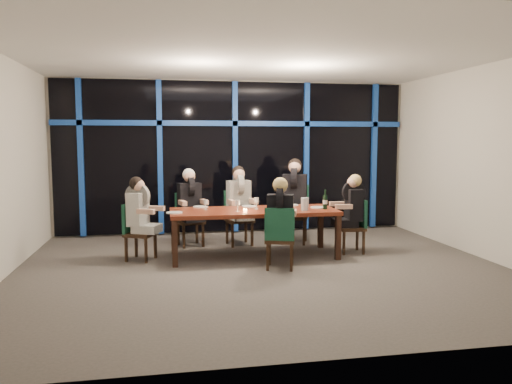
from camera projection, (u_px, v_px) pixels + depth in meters
room at (264, 127)px, 6.92m from camera, size 7.04×7.00×3.02m
window_wall at (235, 155)px, 9.84m from camera, size 6.86×0.43×2.94m
dining_table at (254, 214)px, 7.84m from camera, size 2.60×1.00×0.75m
chair_far_left at (189, 216)px, 8.72m from camera, size 0.52×0.52×0.92m
chair_far_mid at (238, 214)px, 8.81m from camera, size 0.50×0.50×0.95m
chair_far_right at (295, 210)px, 8.99m from camera, size 0.61×0.61×1.03m
chair_end_left at (136, 228)px, 7.64m from camera, size 0.54×0.54×0.88m
chair_end_right at (356, 223)px, 8.15m from camera, size 0.43×0.43×0.88m
chair_near_mid at (280, 235)px, 7.06m from camera, size 0.52×0.52×0.90m
diner_far_left at (190, 196)px, 8.61m from camera, size 0.52×0.62×0.90m
diner_far_mid at (239, 194)px, 8.69m from camera, size 0.51×0.62×0.92m
diner_far_right at (294, 188)px, 8.86m from camera, size 0.62×0.70×1.00m
diner_end_left at (140, 206)px, 7.59m from camera, size 0.60×0.55×0.85m
diner_end_right at (352, 202)px, 8.10m from camera, size 0.56×0.45×0.85m
diner_near_mid at (280, 209)px, 7.10m from camera, size 0.53×0.61×0.87m
plate_far_left at (200, 207)px, 8.12m from camera, size 0.24×0.24×0.01m
plate_far_mid at (249, 206)px, 8.18m from camera, size 0.24×0.24×0.01m
plate_far_right at (291, 205)px, 8.33m from camera, size 0.24×0.24×0.01m
plate_end_left at (174, 213)px, 7.47m from camera, size 0.24×0.24×0.01m
plate_end_right at (318, 207)px, 8.04m from camera, size 0.24×0.24×0.01m
plate_near_mid at (283, 211)px, 7.67m from camera, size 0.24×0.24×0.01m
wine_bottle at (325, 202)px, 7.89m from camera, size 0.07×0.07×0.31m
water_pitcher at (304, 204)px, 7.74m from camera, size 0.12×0.11×0.20m
tea_light at (245, 210)px, 7.64m from camera, size 0.06×0.06×0.03m
wine_glass_a at (238, 203)px, 7.62m from camera, size 0.07×0.07×0.18m
wine_glass_b at (256, 201)px, 7.89m from camera, size 0.07×0.07×0.18m
wine_glass_c at (281, 202)px, 7.85m from camera, size 0.06×0.06×0.16m
wine_glass_d at (206, 202)px, 7.81m from camera, size 0.06×0.06×0.16m
wine_glass_e at (303, 200)px, 8.10m from camera, size 0.06×0.06×0.16m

